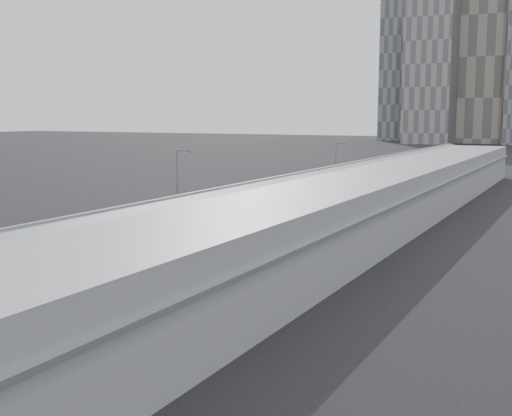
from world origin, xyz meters
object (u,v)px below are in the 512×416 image
Objects in this scene: bus_1 at (40,286)px; bus_6 at (363,186)px; shipping_container at (354,177)px; suv at (394,171)px; bus_7 at (384,179)px; bus_10 at (439,164)px; bus_3 at (239,225)px; bus_4 at (296,207)px; bus_9 at (423,168)px; bus_8 at (411,173)px; street_lamp_near at (179,187)px; street_lamp_far at (337,163)px; bus_2 at (179,245)px; bus_5 at (332,196)px.

bus_1 is 72.05m from bus_6.
shipping_container reaches higher than suv.
bus_7 is 0.96× the size of bus_10.
suv is (-5.81, 82.15, -0.68)m from bus_3.
bus_7 is at bearing 90.38° from bus_3.
bus_4 is 0.98× the size of bus_9.
bus_8 is 2.09× the size of suv.
bus_9 is (0.28, 68.62, 0.04)m from bus_4.
bus_4 is 2.28× the size of shipping_container.
bus_9 is (-0.56, 12.75, 0.02)m from bus_8.
street_lamp_far is at bearing 90.22° from street_lamp_near.
bus_1 is at bearing -85.79° from bus_9.
street_lamp_near is at bearing -93.45° from bus_7.
bus_8 reaches higher than shipping_container.
bus_5 reaches higher than bus_2.
bus_4 is 81.46m from bus_10.
bus_4 is 19.54m from street_lamp_near.
bus_4 reaches higher than bus_3.
bus_10 is 51.03m from street_lamp_far.
street_lamp_far is at bearing -95.63° from bus_9.
bus_5 is at bearing 88.88° from bus_1.
shipping_container is at bearing 113.02° from bus_6.
bus_4 is 0.95× the size of bus_7.
bus_10 is at bearing 84.53° from bus_4.
bus_10 is at bearing 88.32° from bus_1.
bus_10 is 1.44× the size of street_lamp_near.
bus_3 is (-0.41, 28.96, -0.12)m from bus_1.
bus_1 is 113.25m from bus_9.
bus_6 is (-0.13, 43.09, 0.15)m from bus_3.
bus_5 is at bearing 95.90° from bus_2.
street_lamp_far is at bearing 96.39° from bus_4.
bus_8 is (0.84, 55.88, 0.02)m from bus_4.
shipping_container is (-8.59, 34.33, -0.42)m from bus_5.
bus_4 is 12.59m from bus_5.
bus_5 is 0.95× the size of bus_10.
suv is at bearing 94.14° from bus_3.
bus_1 reaches higher than bus_2.
bus_9 is at bearing 96.48° from bus_8.
bus_2 is 0.99× the size of bus_5.
bus_7 is at bearing 84.24° from street_lamp_near.
bus_5 is at bearing -86.83° from bus_8.
bus_7 is at bearing -26.77° from shipping_container.
bus_1 is at bearing -91.24° from bus_5.
bus_8 is at bearing 88.37° from bus_1.
bus_9 reaches higher than shipping_container.
suv is (-5.88, -2.14, -0.74)m from bus_9.
bus_3 reaches higher than shipping_container.
bus_1 is 126.08m from bus_10.
bus_10 reaches higher than bus_4.
bus_1 is 91.98m from shipping_container.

